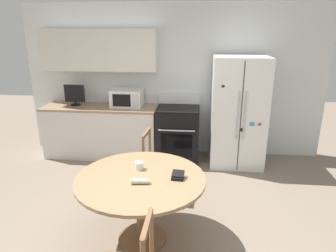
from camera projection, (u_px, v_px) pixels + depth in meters
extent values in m
plane|color=gray|center=(151.00, 245.00, 3.16)|extent=(14.00, 14.00, 0.00)
cube|color=silver|center=(173.00, 81.00, 5.27)|extent=(5.20, 0.10, 2.60)
cube|color=silver|center=(99.00, 50.00, 5.01)|extent=(1.95, 0.34, 0.68)
cube|color=silver|center=(102.00, 132.00, 5.31)|extent=(1.95, 0.62, 0.86)
cube|color=#997A5B|center=(100.00, 107.00, 5.17)|extent=(1.98, 0.64, 0.03)
cube|color=white|center=(238.00, 112.00, 4.87)|extent=(0.85, 0.75, 1.78)
cube|color=#333333|center=(241.00, 118.00, 4.51)|extent=(0.01, 0.01, 1.70)
cylinder|color=silver|center=(238.00, 116.00, 4.49)|extent=(0.02, 0.02, 0.75)
cylinder|color=silver|center=(245.00, 116.00, 4.48)|extent=(0.02, 0.02, 0.75)
cube|color=white|center=(250.00, 81.00, 4.32)|extent=(0.04, 0.01, 0.03)
cube|color=black|center=(223.00, 86.00, 4.38)|extent=(0.04, 0.02, 0.03)
cube|color=#338CD8|center=(252.00, 124.00, 4.51)|extent=(0.07, 0.02, 0.06)
cube|color=black|center=(242.00, 130.00, 4.56)|extent=(0.07, 0.02, 0.05)
cube|color=white|center=(233.00, 98.00, 4.42)|extent=(0.05, 0.01, 0.04)
cube|color=red|center=(260.00, 124.00, 4.50)|extent=(0.05, 0.01, 0.04)
cube|color=black|center=(178.00, 134.00, 5.15)|extent=(0.71, 0.64, 0.90)
cube|color=black|center=(176.00, 146.00, 4.87)|extent=(0.51, 0.01, 0.40)
cylinder|color=silver|center=(176.00, 131.00, 4.76)|extent=(0.58, 0.02, 0.02)
cube|color=black|center=(178.00, 108.00, 5.01)|extent=(0.71, 0.64, 0.02)
cube|color=white|center=(179.00, 99.00, 5.25)|extent=(0.71, 0.06, 0.16)
cube|color=white|center=(127.00, 98.00, 5.13)|extent=(0.52, 0.39, 0.29)
cube|color=black|center=(122.00, 100.00, 4.94)|extent=(0.30, 0.01, 0.21)
cube|color=silver|center=(136.00, 101.00, 4.92)|extent=(0.10, 0.01, 0.21)
cylinder|color=black|center=(76.00, 104.00, 5.25)|extent=(0.16, 0.16, 0.02)
cylinder|color=black|center=(75.00, 103.00, 5.24)|extent=(0.03, 0.03, 0.04)
cube|color=black|center=(75.00, 93.00, 5.19)|extent=(0.35, 0.05, 0.30)
cylinder|color=#997551|center=(140.00, 179.00, 3.02)|extent=(1.32, 1.32, 0.03)
cylinder|color=brown|center=(141.00, 209.00, 3.13)|extent=(0.11, 0.11, 0.69)
cylinder|color=brown|center=(142.00, 238.00, 3.24)|extent=(0.52, 0.52, 0.03)
cube|color=brown|center=(161.00, 166.00, 3.99)|extent=(0.45, 0.45, 0.04)
cylinder|color=brown|center=(175.00, 176.00, 4.20)|extent=(0.04, 0.04, 0.41)
cylinder|color=brown|center=(171.00, 188.00, 3.87)|extent=(0.04, 0.04, 0.41)
cylinder|color=brown|center=(152.00, 174.00, 4.26)|extent=(0.04, 0.04, 0.41)
cylinder|color=brown|center=(145.00, 186.00, 3.93)|extent=(0.04, 0.04, 0.41)
cylinder|color=brown|center=(150.00, 143.00, 4.11)|extent=(0.04, 0.04, 0.45)
cylinder|color=brown|center=(143.00, 153.00, 3.79)|extent=(0.04, 0.04, 0.45)
cube|color=brown|center=(146.00, 133.00, 3.89)|extent=(0.06, 0.35, 0.04)
cylinder|color=brown|center=(151.00, 234.00, 2.29)|extent=(0.04, 0.04, 0.45)
cube|color=brown|center=(147.00, 225.00, 2.06)|extent=(0.04, 0.34, 0.04)
cylinder|color=silver|center=(139.00, 166.00, 3.18)|extent=(0.09, 0.09, 0.08)
cylinder|color=red|center=(139.00, 167.00, 3.19)|extent=(0.08, 0.08, 0.04)
cylinder|color=beige|center=(140.00, 181.00, 2.88)|extent=(0.17, 0.07, 0.05)
cube|color=black|center=(178.00, 178.00, 2.98)|extent=(0.13, 0.11, 0.03)
cube|color=black|center=(178.00, 174.00, 3.00)|extent=(0.13, 0.11, 0.06)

